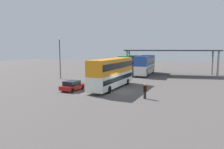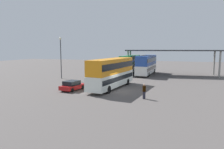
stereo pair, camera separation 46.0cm
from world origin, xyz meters
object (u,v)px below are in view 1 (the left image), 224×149
parked_hatchback (72,86)px  pedestrian_waiting (145,91)px  double_decker_near_canopy (129,64)px  double_decker_main (112,72)px  double_decker_mid_row (145,64)px  lamppost_tall (60,53)px

parked_hatchback → pedestrian_waiting: (10.22, -1.88, 0.20)m
double_decker_near_canopy → double_decker_main: bearing=-174.0°
double_decker_main → double_decker_mid_row: size_ratio=0.99×
double_decker_main → lamppost_tall: size_ratio=1.45×
double_decker_near_canopy → pedestrian_waiting: 23.92m
lamppost_tall → pedestrian_waiting: lamppost_tall is taller
double_decker_main → lamppost_tall: (-12.19, 6.26, 2.57)m
double_decker_main → parked_hatchback: bearing=131.4°
double_decker_mid_row → pedestrian_waiting: (2.86, -22.18, -1.44)m
double_decker_main → double_decker_near_canopy: size_ratio=1.10×
double_decker_near_canopy → parked_hatchback: bearing=172.5°
parked_hatchback → pedestrian_waiting: size_ratio=2.28×
double_decker_main → lamppost_tall: lamppost_tall is taller
double_decker_mid_row → pedestrian_waiting: double_decker_mid_row is taller
pedestrian_waiting → double_decker_mid_row: bearing=-126.6°
double_decker_near_canopy → double_decker_mid_row: bearing=-99.0°
double_decker_mid_row → lamppost_tall: (-14.79, -10.86, 2.60)m
double_decker_main → pedestrian_waiting: 7.59m
double_decker_near_canopy → lamppost_tall: lamppost_tall is taller
parked_hatchback → double_decker_main: bearing=-45.8°
double_decker_near_canopy → pedestrian_waiting: (6.68, -22.93, -1.40)m
lamppost_tall → pedestrian_waiting: (17.65, -11.33, -4.05)m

